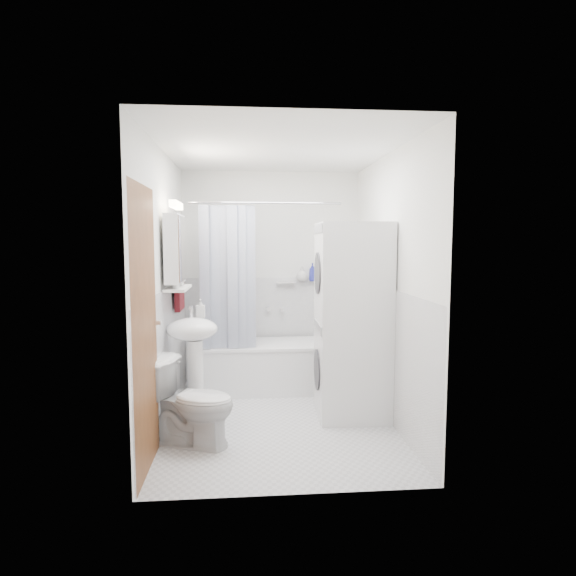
{
  "coord_description": "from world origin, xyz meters",
  "views": [
    {
      "loc": [
        -0.28,
        -4.22,
        1.61
      ],
      "look_at": [
        0.1,
        0.15,
        1.19
      ],
      "focal_mm": 30.0,
      "sensor_mm": 36.0,
      "label": 1
    }
  ],
  "objects": [
    {
      "name": "door",
      "position": [
        -0.95,
        -0.55,
        1.0
      ],
      "size": [
        0.05,
        2.0,
        2.0
      ],
      "color": "brown",
      "rests_on": "ground"
    },
    {
      "name": "shampoo_b",
      "position": [
        0.47,
        1.24,
        1.2
      ],
      "size": [
        0.08,
        0.21,
        0.08
      ],
      "primitive_type": "imported",
      "color": "navy",
      "rests_on": "shower_caddy"
    },
    {
      "name": "room_walls",
      "position": [
        0.0,
        0.0,
        1.49
      ],
      "size": [
        2.6,
        2.6,
        2.6
      ],
      "color": "white",
      "rests_on": "ground"
    },
    {
      "name": "washer_dryer",
      "position": [
        0.68,
        0.08,
        0.89
      ],
      "size": [
        0.66,
        0.64,
        1.78
      ],
      "rotation": [
        0.0,
        0.0,
        -0.02
      ],
      "color": "white",
      "rests_on": "ground"
    },
    {
      "name": "tub_spout",
      "position": [
        0.11,
        1.25,
        0.84
      ],
      "size": [
        0.04,
        0.12,
        0.04
      ],
      "primitive_type": "cylinder",
      "rotation": [
        1.57,
        0.0,
        0.0
      ],
      "color": "silver",
      "rests_on": "room_walls"
    },
    {
      "name": "shampoo_a",
      "position": [
        0.35,
        1.24,
        1.23
      ],
      "size": [
        0.13,
        0.17,
        0.13
      ],
      "primitive_type": "imported",
      "color": "gray",
      "rests_on": "shower_caddy"
    },
    {
      "name": "bathtub",
      "position": [
        -0.09,
        0.92,
        0.28
      ],
      "size": [
        1.35,
        0.64,
        0.52
      ],
      "color": "white",
      "rests_on": "ground"
    },
    {
      "name": "soap_pump",
      "position": [
        -0.71,
        0.25,
        0.95
      ],
      "size": [
        0.08,
        0.17,
        0.08
      ],
      "primitive_type": "imported",
      "color": "gray",
      "rests_on": "sink"
    },
    {
      "name": "shelf_cup",
      "position": [
        -0.89,
        0.22,
        1.26
      ],
      "size": [
        0.1,
        0.09,
        0.1
      ],
      "primitive_type": "imported",
      "color": "gray",
      "rests_on": "shelf"
    },
    {
      "name": "shower_curtain",
      "position": [
        -0.48,
        0.66,
        1.25
      ],
      "size": [
        0.55,
        0.02,
        1.45
      ],
      "color": "#132045",
      "rests_on": "curtain_rod"
    },
    {
      "name": "shower_caddy",
      "position": [
        0.16,
        1.24,
        1.15
      ],
      "size": [
        0.22,
        0.06,
        0.02
      ],
      "primitive_type": "cube",
      "color": "silver",
      "rests_on": "room_walls"
    },
    {
      "name": "medicine_cabinet",
      "position": [
        -0.9,
        0.1,
        1.57
      ],
      "size": [
        0.13,
        0.5,
        0.71
      ],
      "color": "white",
      "rests_on": "room_walls"
    },
    {
      "name": "towel",
      "position": [
        -0.94,
        0.54,
        1.4
      ],
      "size": [
        0.07,
        0.37,
        0.89
      ],
      "color": "#55171F",
      "rests_on": "room_walls"
    },
    {
      "name": "toilet",
      "position": [
        -0.72,
        -0.46,
        0.34
      ],
      "size": [
        0.79,
        0.6,
        0.68
      ],
      "primitive_type": "imported",
      "rotation": [
        0.0,
        0.0,
        1.23
      ],
      "color": "white",
      "rests_on": "ground"
    },
    {
      "name": "wainscot",
      "position": [
        0.0,
        0.29,
        0.6
      ],
      "size": [
        1.98,
        2.58,
        2.58
      ],
      "color": "white",
      "rests_on": "ground"
    },
    {
      "name": "floor",
      "position": [
        0.0,
        0.0,
        0.0
      ],
      "size": [
        2.6,
        2.6,
        0.0
      ],
      "primitive_type": "plane",
      "color": "silver",
      "rests_on": "ground"
    },
    {
      "name": "shelf_bottle",
      "position": [
        -0.89,
        -0.05,
        1.25
      ],
      "size": [
        0.07,
        0.18,
        0.07
      ],
      "primitive_type": "imported",
      "color": "gray",
      "rests_on": "shelf"
    },
    {
      "name": "sink",
      "position": [
        -0.75,
        -0.02,
        0.7
      ],
      "size": [
        0.44,
        0.37,
        1.04
      ],
      "color": "white",
      "rests_on": "ground"
    },
    {
      "name": "shelf",
      "position": [
        -0.89,
        0.1,
        1.2
      ],
      "size": [
        0.18,
        0.54,
        0.02
      ],
      "primitive_type": "cube",
      "color": "silver",
      "rests_on": "room_walls"
    },
    {
      "name": "curtain_rod",
      "position": [
        -0.09,
        0.66,
        2.0
      ],
      "size": [
        1.53,
        0.02,
        0.02
      ],
      "primitive_type": "cylinder",
      "rotation": [
        0.0,
        1.57,
        0.0
      ],
      "color": "silver",
      "rests_on": "room_walls"
    }
  ]
}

